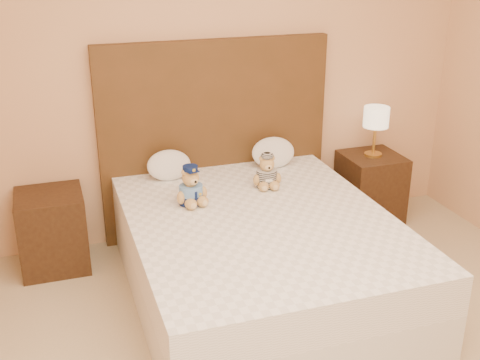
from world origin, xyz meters
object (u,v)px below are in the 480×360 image
object	(u,v)px
bed	(261,257)
pillow_right	(273,151)
pillow_left	(169,164)
lamp	(376,120)
nightstand_left	(53,231)
nightstand_right	(370,187)
teddy_police	(191,185)
teddy_prisoner	(267,171)

from	to	relation	value
bed	pillow_right	bearing A→B (deg)	64.13
pillow_right	pillow_left	bearing A→B (deg)	180.00
bed	lamp	bearing A→B (deg)	32.62
nightstand_left	lamp	xyz separation A→B (m)	(2.50, 0.00, 0.57)
nightstand_right	lamp	distance (m)	0.57
nightstand_right	teddy_police	bearing A→B (deg)	-164.17
teddy_prisoner	pillow_left	size ratio (longest dim) A/B	0.74
bed	lamp	size ratio (longest dim) A/B	5.00
nightstand_left	bed	bearing A→B (deg)	-32.62
lamp	teddy_police	distance (m)	1.68
bed	nightstand_left	distance (m)	1.48
pillow_left	nightstand_right	bearing A→B (deg)	-1.04
nightstand_left	lamp	size ratio (longest dim) A/B	1.38
nightstand_right	teddy_prisoner	size ratio (longest dim) A/B	2.34
bed	nightstand_right	distance (m)	1.48
teddy_police	pillow_left	xyz separation A→B (m)	(-0.04, 0.49, -0.02)
teddy_prisoner	pillow_left	bearing A→B (deg)	155.76
teddy_police	pillow_left	distance (m)	0.49
nightstand_left	nightstand_right	world-z (taller)	same
teddy_police	teddy_prisoner	size ratio (longest dim) A/B	1.12
bed	pillow_right	xyz separation A→B (m)	(0.40, 0.83, 0.40)
bed	teddy_prisoner	distance (m)	0.64
bed	nightstand_right	world-z (taller)	same
lamp	teddy_police	bearing A→B (deg)	-164.17
nightstand_right	teddy_police	xyz separation A→B (m)	(-1.61, -0.46, 0.41)
nightstand_left	pillow_left	bearing A→B (deg)	2.03
bed	pillow_right	world-z (taller)	pillow_right
nightstand_left	teddy_prisoner	bearing A→B (deg)	-13.17
nightstand_right	pillow_left	distance (m)	1.70
bed	teddy_police	bearing A→B (deg)	136.50
nightstand_left	teddy_police	size ratio (longest dim) A/B	2.09
nightstand_left	teddy_police	bearing A→B (deg)	-27.22
bed	pillow_left	size ratio (longest dim) A/B	6.28
bed	teddy_prisoner	world-z (taller)	teddy_prisoner
nightstand_right	teddy_prisoner	distance (m)	1.16
nightstand_left	nightstand_right	distance (m)	2.50
bed	teddy_police	world-z (taller)	teddy_police
nightstand_left	lamp	distance (m)	2.56
nightstand_right	lamp	world-z (taller)	lamp
pillow_left	pillow_right	world-z (taller)	pillow_right
nightstand_left	teddy_prisoner	distance (m)	1.55
teddy_police	lamp	bearing A→B (deg)	1.60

